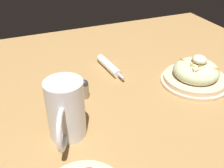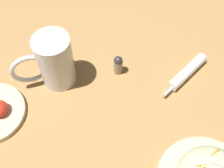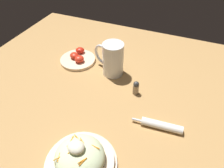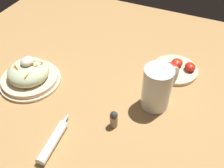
# 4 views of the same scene
# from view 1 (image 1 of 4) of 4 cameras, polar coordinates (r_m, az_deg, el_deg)

# --- Properties ---
(ground_plane) EXTENTS (1.43, 1.43, 0.00)m
(ground_plane) POSITION_cam_1_polar(r_m,az_deg,el_deg) (0.84, 5.82, -4.61)
(ground_plane) COLOR #B2844C
(salad_plate) EXTENTS (0.23, 0.23, 0.11)m
(salad_plate) POSITION_cam_1_polar(r_m,az_deg,el_deg) (0.97, 17.13, 1.97)
(salad_plate) COLOR beige
(salad_plate) RESTS_ON ground_plane
(beer_mug) EXTENTS (0.16, 0.10, 0.16)m
(beer_mug) POSITION_cam_1_polar(r_m,az_deg,el_deg) (0.70, -9.66, -5.87)
(beer_mug) COLOR white
(beer_mug) RESTS_ON ground_plane
(napkin_roll) EXTENTS (0.19, 0.04, 0.03)m
(napkin_roll) POSITION_cam_1_polar(r_m,az_deg,el_deg) (1.02, -0.52, 3.86)
(napkin_roll) COLOR white
(napkin_roll) RESTS_ON ground_plane
(salt_shaker) EXTENTS (0.03, 0.03, 0.06)m
(salt_shaker) POSITION_cam_1_polar(r_m,az_deg,el_deg) (0.86, -5.78, -1.00)
(salt_shaker) COLOR gray
(salt_shaker) RESTS_ON ground_plane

